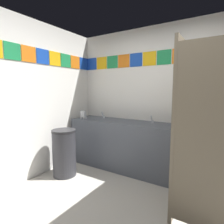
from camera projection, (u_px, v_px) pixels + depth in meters
name	position (u px, v px, depth m)	size (l,w,h in m)	color
wall_back	(179.00, 100.00, 3.10)	(3.87, 0.09, 2.54)	white
wall_side	(14.00, 101.00, 2.72)	(0.09, 3.31, 2.54)	white
vanity_counter	(123.00, 144.00, 3.39)	(2.02, 0.58, 0.87)	#4C515B
faucet_left	(103.00, 116.00, 3.67)	(0.04, 0.10, 0.14)	silver
faucet_right	(152.00, 120.00, 3.14)	(0.04, 0.10, 0.14)	silver
soap_dispenser	(84.00, 115.00, 3.61)	(0.09, 0.09, 0.16)	#B7BABF
stall_divider	(197.00, 129.00, 2.12)	(0.92, 1.30, 1.98)	#726651
toilet	(224.00, 177.00, 2.41)	(0.39, 0.49, 0.74)	white
trash_bin	(64.00, 153.00, 3.10)	(0.39, 0.39, 0.78)	#333338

